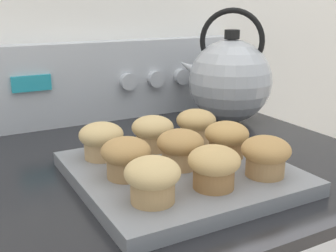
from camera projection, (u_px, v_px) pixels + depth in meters
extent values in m
cube|color=black|center=(159.00, 162.00, 0.75)|extent=(0.73, 0.64, 0.02)
cube|color=#B7BABF|center=(101.00, 81.00, 0.97)|extent=(0.71, 0.05, 0.18)
cube|color=teal|center=(31.00, 83.00, 0.86)|extent=(0.08, 0.01, 0.03)
cylinder|color=#B7BABF|center=(128.00, 82.00, 0.96)|extent=(0.04, 0.02, 0.04)
cylinder|color=#B7BABF|center=(156.00, 79.00, 0.99)|extent=(0.04, 0.02, 0.04)
cylinder|color=#B7BABF|center=(182.00, 77.00, 1.03)|extent=(0.04, 0.02, 0.04)
cylinder|color=#B7BABF|center=(206.00, 74.00, 1.06)|extent=(0.04, 0.02, 0.04)
cube|color=slate|center=(179.00, 173.00, 0.65)|extent=(0.31, 0.31, 0.02)
cylinder|color=tan|center=(153.00, 190.00, 0.53)|extent=(0.06, 0.06, 0.03)
ellipsoid|color=tan|center=(152.00, 173.00, 0.52)|extent=(0.07, 0.07, 0.04)
cylinder|color=olive|center=(214.00, 176.00, 0.57)|extent=(0.06, 0.06, 0.03)
ellipsoid|color=tan|center=(214.00, 160.00, 0.56)|extent=(0.07, 0.07, 0.04)
cylinder|color=#A37A4C|center=(265.00, 165.00, 0.61)|extent=(0.06, 0.06, 0.03)
ellipsoid|color=#B2844C|center=(266.00, 150.00, 0.60)|extent=(0.07, 0.07, 0.04)
cylinder|color=#A37A4C|center=(126.00, 166.00, 0.60)|extent=(0.06, 0.06, 0.03)
ellipsoid|color=#B2844C|center=(126.00, 151.00, 0.60)|extent=(0.07, 0.07, 0.04)
cylinder|color=tan|center=(180.00, 157.00, 0.64)|extent=(0.06, 0.06, 0.03)
ellipsoid|color=#B2844C|center=(180.00, 142.00, 0.63)|extent=(0.07, 0.07, 0.04)
cylinder|color=olive|center=(226.00, 147.00, 0.68)|extent=(0.06, 0.06, 0.03)
ellipsoid|color=tan|center=(227.00, 134.00, 0.68)|extent=(0.07, 0.07, 0.04)
cylinder|color=tan|center=(102.00, 148.00, 0.68)|extent=(0.06, 0.06, 0.03)
ellipsoid|color=tan|center=(101.00, 135.00, 0.67)|extent=(0.07, 0.07, 0.04)
cylinder|color=tan|center=(153.00, 140.00, 0.72)|extent=(0.06, 0.06, 0.03)
ellipsoid|color=tan|center=(153.00, 127.00, 0.71)|extent=(0.07, 0.07, 0.04)
cylinder|color=tan|center=(196.00, 132.00, 0.76)|extent=(0.06, 0.06, 0.03)
ellipsoid|color=tan|center=(196.00, 120.00, 0.75)|extent=(0.07, 0.07, 0.04)
sphere|color=#ADAFB5|center=(230.00, 81.00, 0.95)|extent=(0.19, 0.19, 0.19)
cylinder|color=black|center=(232.00, 34.00, 0.92)|extent=(0.03, 0.03, 0.02)
cone|color=#ADAFB5|center=(193.00, 69.00, 0.96)|extent=(0.09, 0.08, 0.07)
torus|color=black|center=(232.00, 41.00, 0.92)|extent=(0.11, 0.11, 0.14)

